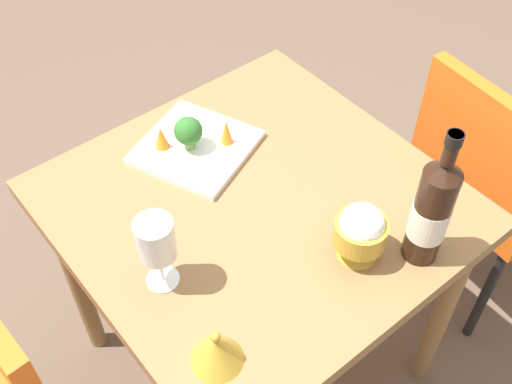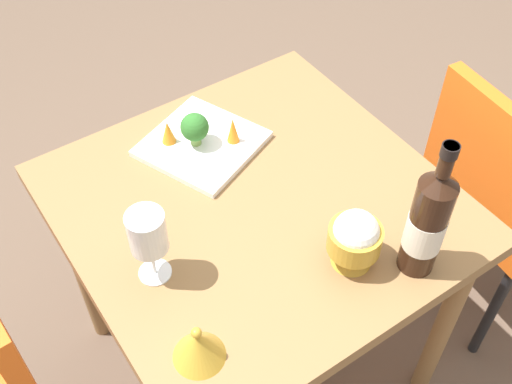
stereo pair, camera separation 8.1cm
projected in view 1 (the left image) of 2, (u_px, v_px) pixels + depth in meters
The scene contains 11 objects.
ground_plane at pixel (256, 355), 1.96m from camera, with size 8.00×8.00×0.00m, color brown.
dining_table at pixel (256, 227), 1.49m from camera, with size 0.82×0.82×0.72m.
chair_by_wall at pixel (486, 177), 1.74m from camera, with size 0.44×0.44×0.85m.
wine_bottle at pixel (432, 211), 1.23m from camera, with size 0.08×0.08×0.34m.
wine_glass at pixel (156, 241), 1.19m from camera, with size 0.08×0.08×0.18m.
rice_bowl at pixel (361, 232), 1.27m from camera, with size 0.11×0.11×0.14m.
rice_bowl_lid at pixel (216, 349), 1.14m from camera, with size 0.10×0.10×0.09m.
serving_plate at pixel (196, 147), 1.53m from camera, with size 0.33×0.33×0.02m.
broccoli_floret at pixel (188, 132), 1.48m from camera, with size 0.07×0.07×0.09m.
carrot_garnish_left at pixel (226, 131), 1.51m from camera, with size 0.03×0.03×0.07m.
carrot_garnish_right at pixel (161, 137), 1.50m from camera, with size 0.03×0.03×0.06m.
Camera 1 is at (0.59, 0.73, 1.79)m, focal length 44.46 mm.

